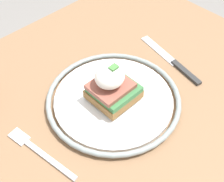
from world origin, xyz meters
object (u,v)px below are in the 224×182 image
(fork, at_px, (39,151))
(knife, at_px, (174,63))
(plate, at_px, (112,100))
(sandwich, at_px, (111,87))

(fork, bearing_deg, knife, -3.85)
(plate, distance_m, knife, 0.18)
(plate, xyz_separation_m, sandwich, (-0.00, 0.00, 0.04))
(plate, height_order, fork, plate)
(plate, xyz_separation_m, knife, (0.18, -0.01, -0.01))
(plate, relative_size, sandwich, 3.08)
(fork, bearing_deg, sandwich, -2.66)
(plate, relative_size, fork, 1.70)
(sandwich, bearing_deg, knife, -4.96)
(fork, relative_size, knife, 0.82)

